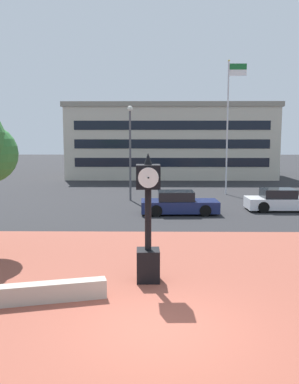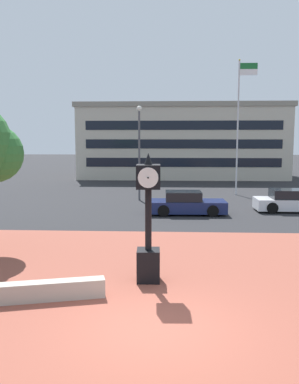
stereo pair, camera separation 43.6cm
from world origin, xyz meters
TOP-DOWN VIEW (x-y plane):
  - ground_plane at (0.00, 0.00)m, footprint 200.00×200.00m
  - plaza_brick_paving at (0.00, 2.76)m, footprint 44.00×13.52m
  - planter_wall at (-2.97, 1.39)m, footprint 3.20×1.20m
  - street_clock at (-0.30, 3.01)m, footprint 0.71×0.81m
  - car_street_near at (7.29, 15.25)m, footprint 4.08×1.89m
  - car_street_mid at (1.23, 14.08)m, footprint 4.34×1.99m
  - flagpole_primary at (5.39, 22.31)m, footprint 1.38×0.14m
  - civic_building at (1.56, 37.94)m, footprint 22.06×11.21m
  - street_lamp_post at (-1.79, 19.11)m, footprint 0.36×0.36m

SIDE VIEW (x-z plane):
  - ground_plane at x=0.00m, z-range 0.00..0.00m
  - plaza_brick_paving at x=0.00m, z-range 0.00..0.01m
  - planter_wall at x=-2.97m, z-range 0.00..0.50m
  - car_street_near at x=7.29m, z-range -0.07..1.21m
  - car_street_mid at x=1.23m, z-range -0.07..1.21m
  - street_clock at x=-0.30m, z-range -0.19..3.61m
  - street_lamp_post at x=-1.79m, z-range 0.73..7.11m
  - civic_building at x=1.56m, z-range 0.01..7.85m
  - flagpole_primary at x=5.39m, z-range 0.68..10.61m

